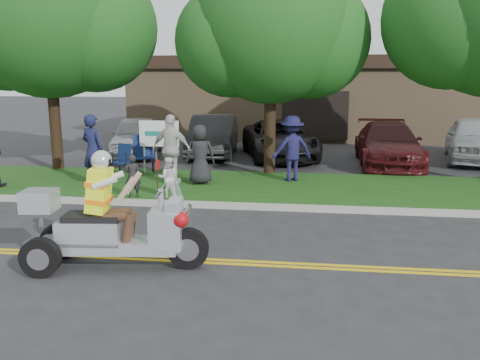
# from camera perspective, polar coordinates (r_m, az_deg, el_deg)

# --- Properties ---
(ground) EXTENTS (120.00, 120.00, 0.00)m
(ground) POSITION_cam_1_polar(r_m,az_deg,el_deg) (9.35, -3.11, -8.01)
(ground) COLOR #28282B
(ground) RESTS_ON ground
(centerline_near) EXTENTS (60.00, 0.10, 0.01)m
(centerline_near) POSITION_cam_1_polar(r_m,az_deg,el_deg) (8.81, -3.80, -9.24)
(centerline_near) COLOR gold
(centerline_near) RESTS_ON ground
(centerline_far) EXTENTS (60.00, 0.10, 0.01)m
(centerline_far) POSITION_cam_1_polar(r_m,az_deg,el_deg) (8.96, -3.60, -8.88)
(centerline_far) COLOR gold
(centerline_far) RESTS_ON ground
(curb) EXTENTS (60.00, 0.25, 0.12)m
(curb) POSITION_cam_1_polar(r_m,az_deg,el_deg) (12.21, -0.48, -2.92)
(curb) COLOR #A8A89E
(curb) RESTS_ON ground
(grass_verge) EXTENTS (60.00, 4.00, 0.10)m
(grass_verge) POSITION_cam_1_polar(r_m,az_deg,el_deg) (14.28, 0.71, -0.76)
(grass_verge) COLOR #174311
(grass_verge) RESTS_ON ground
(commercial_building) EXTENTS (18.00, 8.20, 4.00)m
(commercial_building) POSITION_cam_1_polar(r_m,az_deg,el_deg) (27.64, 8.35, 9.33)
(commercial_building) COLOR #9E7F5B
(commercial_building) RESTS_ON ground
(tree_left) EXTENTS (6.62, 5.40, 7.78)m
(tree_left) POSITION_cam_1_polar(r_m,az_deg,el_deg) (17.71, -20.58, 16.57)
(tree_left) COLOR #332114
(tree_left) RESTS_ON ground
(tree_mid) EXTENTS (5.88, 4.80, 7.05)m
(tree_mid) POSITION_cam_1_polar(r_m,az_deg,el_deg) (15.96, 3.72, 16.37)
(tree_mid) COLOR #332114
(tree_mid) RESTS_ON ground
(business_sign) EXTENTS (1.25, 0.06, 1.75)m
(business_sign) POSITION_cam_1_polar(r_m,az_deg,el_deg) (16.02, -9.07, 4.84)
(business_sign) COLOR silver
(business_sign) RESTS_ON ground
(trike_scooter) EXTENTS (3.03, 1.06, 1.98)m
(trike_scooter) POSITION_cam_1_polar(r_m,az_deg,el_deg) (8.65, -14.62, -5.22)
(trike_scooter) COLOR black
(trike_scooter) RESTS_ON ground
(lawn_chair_a) EXTENTS (0.68, 0.69, 0.97)m
(lawn_chair_a) POSITION_cam_1_polar(r_m,az_deg,el_deg) (15.94, -13.11, 2.44)
(lawn_chair_a) COLOR black
(lawn_chair_a) RESTS_ON grass_verge
(lawn_chair_b) EXTENTS (0.81, 0.83, 1.18)m
(lawn_chair_b) POSITION_cam_1_polar(r_m,az_deg,el_deg) (16.25, -10.77, 3.15)
(lawn_chair_b) COLOR black
(lawn_chair_b) RESTS_ON grass_verge
(spectator_adult_left) EXTENTS (0.84, 0.69, 1.98)m
(spectator_adult_left) POSITION_cam_1_polar(r_m,az_deg,el_deg) (14.74, -16.19, 3.28)
(spectator_adult_left) COLOR #171B41
(spectator_adult_left) RESTS_ON grass_verge
(spectator_adult_right) EXTENTS (1.21, 0.64, 1.96)m
(spectator_adult_right) POSITION_cam_1_polar(r_m,az_deg,el_deg) (14.48, -7.70, 3.46)
(spectator_adult_right) COLOR silver
(spectator_adult_right) RESTS_ON grass_verge
(spectator_chair_a) EXTENTS (1.41, 1.15, 1.89)m
(spectator_chair_a) POSITION_cam_1_polar(r_m,az_deg,el_deg) (14.79, 5.83, 3.55)
(spectator_chair_a) COLOR #181741
(spectator_chair_a) RESTS_ON grass_verge
(spectator_chair_b) EXTENTS (0.93, 0.71, 1.69)m
(spectator_chair_b) POSITION_cam_1_polar(r_m,az_deg,el_deg) (14.33, -4.51, 2.90)
(spectator_chair_b) COLOR black
(spectator_chair_b) RESTS_ON grass_verge
(child_left) EXTENTS (0.46, 0.38, 1.10)m
(child_left) POSITION_cam_1_polar(r_m,az_deg,el_deg) (13.03, -11.98, 0.44)
(child_left) COLOR black
(child_left) RESTS_ON grass_verge
(child_right) EXTENTS (0.58, 0.50, 1.03)m
(child_right) POSITION_cam_1_polar(r_m,az_deg,el_deg) (12.85, -8.08, 0.27)
(child_right) COLOR white
(child_right) RESTS_ON grass_verge
(parked_car_far_left) EXTENTS (2.76, 4.76, 1.52)m
(parked_car_far_left) POSITION_cam_1_polar(r_m,az_deg,el_deg) (20.48, -11.52, 4.86)
(parked_car_far_left) COLOR #B9BCC1
(parked_car_far_left) RESTS_ON ground
(parked_car_left) EXTENTS (2.03, 4.88, 1.57)m
(parked_car_left) POSITION_cam_1_polar(r_m,az_deg,el_deg) (20.04, -3.04, 5.00)
(parked_car_left) COLOR #2B2B2E
(parked_car_left) RESTS_ON ground
(parked_car_mid) EXTENTS (3.52, 5.56, 1.43)m
(parked_car_mid) POSITION_cam_1_polar(r_m,az_deg,el_deg) (19.46, 4.47, 4.57)
(parked_car_mid) COLOR black
(parked_car_mid) RESTS_ON ground
(parked_car_right) EXTENTS (2.18, 5.14, 1.48)m
(parked_car_right) POSITION_cam_1_polar(r_m,az_deg,el_deg) (18.64, 16.29, 3.88)
(parked_car_right) COLOR #471013
(parked_car_right) RESTS_ON ground
(parked_car_far_right) EXTENTS (2.94, 5.12, 1.64)m
(parked_car_far_right) POSITION_cam_1_polar(r_m,az_deg,el_deg) (20.63, 24.87, 4.21)
(parked_car_far_right) COLOR #AEB1B5
(parked_car_far_right) RESTS_ON ground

